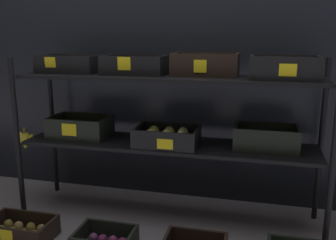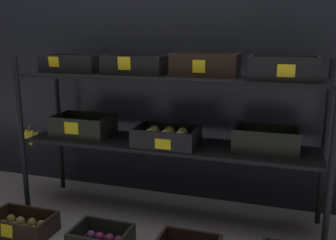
# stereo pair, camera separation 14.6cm
# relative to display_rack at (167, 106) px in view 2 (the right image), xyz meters

# --- Properties ---
(ground_plane) EXTENTS (10.00, 10.00, 0.00)m
(ground_plane) POSITION_rel_display_rack_xyz_m (0.01, -0.00, -0.71)
(ground_plane) COLOR slate
(storefront_wall) EXTENTS (4.18, 0.12, 1.88)m
(storefront_wall) POSITION_rel_display_rack_xyz_m (0.01, 0.40, 0.23)
(storefront_wall) COLOR black
(storefront_wall) RESTS_ON ground_plane
(display_rack) EXTENTS (1.92, 0.43, 1.02)m
(display_rack) POSITION_rel_display_rack_xyz_m (0.00, 0.00, 0.00)
(display_rack) COLOR black
(display_rack) RESTS_ON ground_plane
(crate_ground_kiwi) EXTENTS (0.37, 0.23, 0.11)m
(crate_ground_kiwi) POSITION_rel_display_rack_xyz_m (-0.73, -0.45, -0.66)
(crate_ground_kiwi) COLOR black
(crate_ground_kiwi) RESTS_ON ground_plane
(crate_ground_plum) EXTENTS (0.31, 0.23, 0.11)m
(crate_ground_plum) POSITION_rel_display_rack_xyz_m (-0.23, -0.44, -0.67)
(crate_ground_plum) COLOR black
(crate_ground_plum) RESTS_ON ground_plane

